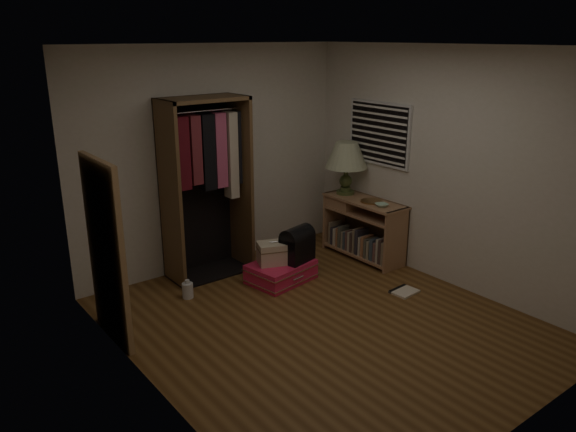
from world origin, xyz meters
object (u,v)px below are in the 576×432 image
at_px(pink_suitcase, 281,271).
at_px(train_case, 274,253).
at_px(floor_mirror, 107,252).
at_px(black_bag, 297,243).
at_px(open_wardrobe, 207,171).
at_px(table_lamp, 346,156).
at_px(white_jug, 188,290).
at_px(console_bookshelf, 361,227).

bearing_deg(pink_suitcase, train_case, 144.01).
bearing_deg(train_case, floor_mirror, -155.86).
bearing_deg(black_bag, floor_mirror, 166.76).
bearing_deg(pink_suitcase, open_wardrobe, 115.37).
distance_m(train_case, table_lamp, 1.62).
xyz_separation_m(train_case, black_bag, (0.25, -0.10, 0.08)).
distance_m(train_case, white_jug, 1.04).
bearing_deg(open_wardrobe, console_bookshelf, -22.76).
relative_size(console_bookshelf, pink_suitcase, 1.39).
distance_m(open_wardrobe, pink_suitcase, 1.41).
xyz_separation_m(pink_suitcase, black_bag, (0.18, -0.07, 0.32)).
bearing_deg(pink_suitcase, table_lamp, 4.50).
xyz_separation_m(open_wardrobe, train_case, (0.42, -0.68, -0.87)).
relative_size(black_bag, table_lamp, 0.63).
bearing_deg(floor_mirror, open_wardrobe, 27.39).
relative_size(table_lamp, white_jug, 3.25).
distance_m(open_wardrobe, white_jug, 1.35).
bearing_deg(console_bookshelf, table_lamp, 89.24).
bearing_deg(floor_mirror, table_lamp, 6.23).
relative_size(console_bookshelf, open_wardrobe, 0.55).
distance_m(console_bookshelf, table_lamp, 0.91).
height_order(floor_mirror, table_lamp, floor_mirror).
height_order(console_bookshelf, pink_suitcase, console_bookshelf).
distance_m(pink_suitcase, white_jug, 1.09).
relative_size(console_bookshelf, white_jug, 5.45).
bearing_deg(train_case, open_wardrobe, 143.17).
relative_size(pink_suitcase, white_jug, 3.91).
xyz_separation_m(floor_mirror, pink_suitcase, (1.98, 0.05, -0.74)).
distance_m(floor_mirror, pink_suitcase, 2.11).
bearing_deg(floor_mirror, console_bookshelf, 0.66).
relative_size(console_bookshelf, floor_mirror, 0.66).
height_order(console_bookshelf, floor_mirror, floor_mirror).
xyz_separation_m(floor_mirror, black_bag, (2.16, -0.02, -0.42)).
distance_m(console_bookshelf, pink_suitcase, 1.29).
bearing_deg(train_case, pink_suitcase, -5.51).
distance_m(pink_suitcase, table_lamp, 1.72).
bearing_deg(pink_suitcase, floor_mirror, 172.53).
bearing_deg(train_case, console_bookshelf, 19.36).
bearing_deg(open_wardrobe, white_jug, -140.88).
relative_size(black_bag, white_jug, 2.04).
xyz_separation_m(train_case, table_lamp, (1.33, 0.27, 0.89)).
relative_size(console_bookshelf, black_bag, 2.67).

